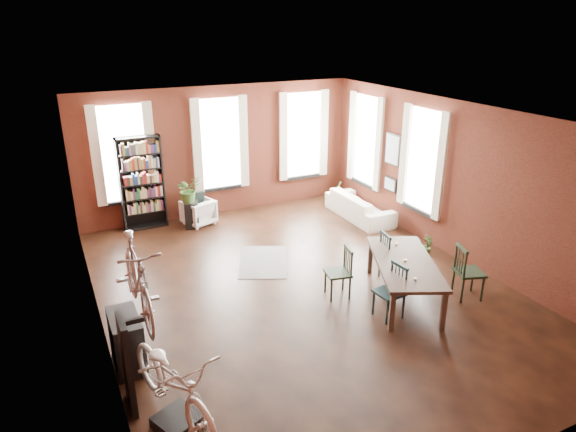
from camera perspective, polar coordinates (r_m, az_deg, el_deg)
room at (r=9.41m, az=1.36°, el=5.41°), size 9.00×9.04×3.22m
dining_table at (r=9.35m, az=12.70°, el=-6.93°), size 1.79×2.37×0.74m
dining_chair_a at (r=8.71m, az=11.19°, el=-8.30°), size 0.46×0.46×0.93m
dining_chair_b at (r=9.21m, az=5.56°, el=-6.30°), size 0.50×0.50×0.92m
dining_chair_c at (r=9.66m, az=19.50°, el=-5.88°), size 0.58×0.58×0.99m
dining_chair_d at (r=9.92m, az=11.62°, el=-4.40°), size 0.52×0.52×0.97m
bookshelf at (r=12.42m, az=-15.95°, el=3.53°), size 1.00×0.32×2.20m
white_armchair at (r=12.55m, az=-9.94°, el=0.57°), size 0.84×0.81×0.69m
cream_sofa at (r=12.88m, az=8.00°, el=1.53°), size 0.61×2.08×0.81m
striped_rug at (r=10.60m, az=-2.78°, el=-5.08°), size 1.49×1.77×0.01m
bike_trainer at (r=6.90m, az=-12.14°, el=-21.39°), size 0.65×0.65×0.14m
bike_wall_rack at (r=6.95m, az=-17.47°, el=-15.50°), size 0.16×0.60×1.30m
console_table at (r=7.84m, az=-17.49°, el=-13.12°), size 0.40×0.80×0.80m
plant_stand at (r=12.38m, az=-10.65°, el=0.11°), size 0.39×0.39×0.64m
plant_by_sofa at (r=13.88m, az=5.35°, el=1.94°), size 0.54×0.71×0.28m
plant_small at (r=11.32m, az=15.23°, el=-3.68°), size 0.30×0.45×0.15m
bicycle_floor at (r=6.26m, az=-12.98°, el=-14.15°), size 0.91×1.17×1.97m
bicycle_hung at (r=6.23m, az=-16.69°, el=-4.02°), size 0.47×1.00×1.66m
plant_on_stand at (r=12.21m, az=-11.01°, el=2.61°), size 0.76×0.79×0.49m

